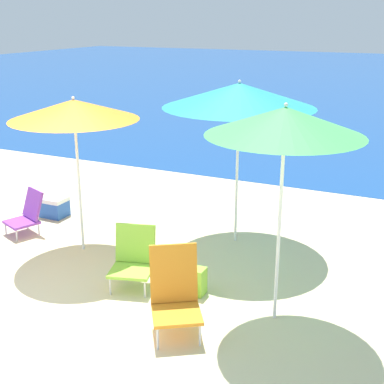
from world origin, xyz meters
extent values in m
cube|color=#19478C|center=(0.00, 25.70, 0.00)|extent=(60.00, 40.00, 0.01)
cylinder|color=white|center=(2.83, 1.13, 1.00)|extent=(0.04, 0.04, 2.00)
cone|color=#47B756|center=(2.83, 1.13, 2.14)|extent=(1.56, 1.56, 0.28)
sphere|color=white|center=(2.83, 1.13, 2.29)|extent=(0.04, 0.04, 0.04)
cylinder|color=white|center=(-0.09, 1.72, 0.91)|extent=(0.04, 0.04, 1.82)
cone|color=orange|center=(-0.09, 1.72, 1.95)|extent=(1.68, 1.68, 0.26)
sphere|color=white|center=(-0.09, 1.72, 2.10)|extent=(0.04, 0.04, 0.04)
cylinder|color=white|center=(1.72, 2.90, 0.96)|extent=(0.04, 0.04, 1.93)
cone|color=teal|center=(1.72, 2.90, 2.09)|extent=(2.06, 2.06, 0.33)
sphere|color=white|center=(1.72, 2.90, 2.27)|extent=(0.04, 0.04, 0.04)
cylinder|color=silver|center=(0.96, 0.80, 0.11)|extent=(0.02, 0.02, 0.22)
cylinder|color=silver|center=(1.36, 0.91, 0.11)|extent=(0.02, 0.02, 0.22)
cylinder|color=silver|center=(0.85, 1.16, 0.11)|extent=(0.02, 0.02, 0.22)
cylinder|color=silver|center=(1.25, 1.28, 0.11)|extent=(0.02, 0.02, 0.22)
cube|color=#8ECC3D|center=(1.10, 1.04, 0.23)|extent=(0.59, 0.57, 0.04)
cube|color=#8ECC3D|center=(1.04, 1.25, 0.49)|extent=(0.50, 0.25, 0.47)
cylinder|color=silver|center=(-1.47, 1.68, 0.09)|extent=(0.02, 0.02, 0.17)
cylinder|color=silver|center=(-1.13, 1.54, 0.09)|extent=(0.02, 0.02, 0.17)
cylinder|color=silver|center=(-1.33, 2.00, 0.09)|extent=(0.02, 0.02, 0.17)
cylinder|color=silver|center=(-1.00, 1.86, 0.09)|extent=(0.02, 0.02, 0.17)
cube|color=purple|center=(-1.23, 1.77, 0.19)|extent=(0.55, 0.54, 0.04)
cube|color=purple|center=(-1.16, 1.96, 0.43)|extent=(0.46, 0.32, 0.43)
cylinder|color=silver|center=(1.97, 0.09, 0.12)|extent=(0.02, 0.02, 0.24)
cylinder|color=silver|center=(2.32, 0.31, 0.12)|extent=(0.02, 0.02, 0.24)
cylinder|color=silver|center=(1.75, 0.43, 0.12)|extent=(0.02, 0.02, 0.24)
cylinder|color=silver|center=(2.10, 0.65, 0.12)|extent=(0.02, 0.02, 0.24)
cube|color=orange|center=(2.04, 0.37, 0.26)|extent=(0.67, 0.67, 0.04)
cube|color=orange|center=(1.91, 0.57, 0.58)|extent=(0.48, 0.37, 0.61)
cube|color=#8ECC3D|center=(1.82, 1.24, 0.16)|extent=(0.27, 0.18, 0.33)
cube|color=#8ECC3D|center=(1.82, 1.14, 0.10)|extent=(0.19, 0.03, 0.15)
cube|color=#2859B2|center=(-1.28, 2.58, 0.13)|extent=(0.39, 0.32, 0.26)
cube|color=white|center=(-1.28, 2.58, 0.29)|extent=(0.40, 0.33, 0.06)
camera|label=1|loc=(4.17, -3.82, 3.09)|focal=50.00mm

